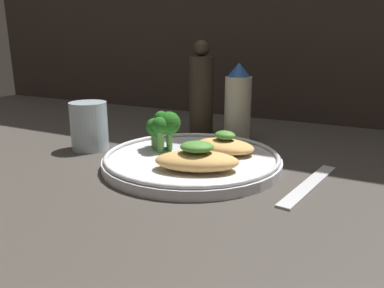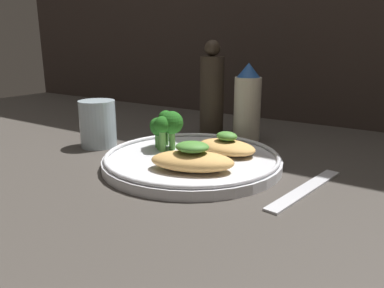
% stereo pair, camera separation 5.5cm
% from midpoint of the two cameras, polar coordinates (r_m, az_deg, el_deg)
% --- Properties ---
extents(ground_plane, '(1.80, 1.80, 0.01)m').
position_cam_midpoint_polar(ground_plane, '(0.56, 2.81, -3.90)').
color(ground_plane, '#3D3833').
extents(plate, '(0.26, 0.26, 0.02)m').
position_cam_midpoint_polar(plate, '(0.55, 2.83, -2.45)').
color(plate, silver).
rests_on(plate, ground_plane).
extents(grilled_meat_front, '(0.12, 0.09, 0.04)m').
position_cam_midpoint_polar(grilled_meat_front, '(0.49, 3.22, -2.41)').
color(grilled_meat_front, tan).
rests_on(grilled_meat_front, plate).
extents(grilled_meat_middle, '(0.10, 0.07, 0.03)m').
position_cam_midpoint_polar(grilled_meat_middle, '(0.57, 8.02, -0.35)').
color(grilled_meat_middle, tan).
rests_on(grilled_meat_middle, plate).
extents(broccoli_bunch, '(0.06, 0.06, 0.06)m').
position_cam_midpoint_polar(broccoli_bunch, '(0.59, -1.21, 2.91)').
color(broccoli_bunch, '#569942').
rests_on(broccoli_bunch, plate).
extents(sauce_bottle, '(0.05, 0.05, 0.14)m').
position_cam_midpoint_polar(sauce_bottle, '(0.70, 10.88, 5.96)').
color(sauce_bottle, beige).
rests_on(sauce_bottle, ground_plane).
extents(pepper_grinder, '(0.05, 0.05, 0.18)m').
position_cam_midpoint_polar(pepper_grinder, '(0.73, 5.21, 7.74)').
color(pepper_grinder, '#382D23').
rests_on(pepper_grinder, ground_plane).
extents(drinking_glass, '(0.06, 0.06, 0.08)m').
position_cam_midpoint_polar(drinking_glass, '(0.66, -12.09, 2.97)').
color(drinking_glass, silver).
rests_on(drinking_glass, ground_plane).
extents(fork, '(0.04, 0.17, 0.01)m').
position_cam_midpoint_polar(fork, '(0.49, 19.95, -6.51)').
color(fork, silver).
rests_on(fork, ground_plane).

